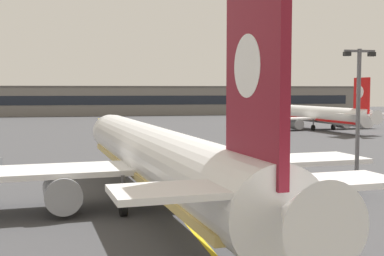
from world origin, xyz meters
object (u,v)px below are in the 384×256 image
object	(u,v)px
airliner_foreground	(156,157)
airliner_background	(319,115)
apron_lamp_post	(358,124)
safety_cone_by_nose_gear	(143,167)

from	to	relation	value
airliner_foreground	airliner_background	bearing A→B (deg)	56.77
apron_lamp_post	airliner_foreground	bearing A→B (deg)	171.24
airliner_foreground	airliner_background	size ratio (longest dim) A/B	1.16
apron_lamp_post	safety_cone_by_nose_gear	distance (m)	23.16
safety_cone_by_nose_gear	apron_lamp_post	bearing A→B (deg)	-55.13
airliner_foreground	apron_lamp_post	bearing A→B (deg)	-8.76
apron_lamp_post	safety_cone_by_nose_gear	world-z (taller)	apron_lamp_post
airliner_background	safety_cone_by_nose_gear	size ratio (longest dim) A/B	65.26
airliner_foreground	apron_lamp_post	xyz separation A→B (m)	(13.49, -2.08, 2.24)
apron_lamp_post	airliner_background	bearing A→B (deg)	67.19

